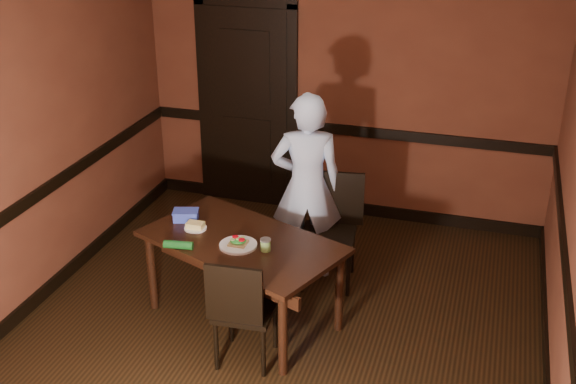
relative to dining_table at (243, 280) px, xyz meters
The scene contains 20 objects.
floor 0.48m from the dining_table, 24.57° to the right, with size 4.00×4.50×0.01m, color black.
wall_back 2.36m from the dining_table, 81.90° to the left, with size 4.00×0.02×2.70m, color #5A2B1B.
wall_front 2.60m from the dining_table, 82.83° to the right, with size 4.00×0.02×2.70m, color #5A2B1B.
wall_left 1.98m from the dining_table, behind, with size 0.02×4.50×2.70m, color #5A2B1B.
dado_back 2.19m from the dining_table, 81.85° to the left, with size 4.00×0.03×0.10m, color black.
dado_left 1.78m from the dining_table, behind, with size 0.03×4.50×0.10m, color black.
dado_right 2.35m from the dining_table, ahead, with size 0.03×4.50×0.10m, color black.
baseboard_back 2.14m from the dining_table, 81.85° to the left, with size 4.00×0.03×0.12m, color black.
baseboard_left 1.72m from the dining_table, behind, with size 0.03×4.50×0.12m, color black.
baseboard_right 2.31m from the dining_table, ahead, with size 0.03×4.50×0.12m, color black.
door 2.31m from the dining_table, 108.60° to the left, with size 1.05×0.07×2.20m.
dining_table is the anchor object (origin of this frame).
chair_far 0.89m from the dining_table, 55.35° to the left, with size 0.44×0.44×0.95m, color black, non-canonical shape.
chair_near 0.52m from the dining_table, 67.69° to the right, with size 0.40×0.40×0.87m, color black, non-canonical shape.
person 1.00m from the dining_table, 71.76° to the left, with size 0.60×0.39×1.65m, color #B6CDF1.
sandwich_plate 0.39m from the dining_table, 84.70° to the right, with size 0.28×0.28×0.07m.
sauce_jar 0.47m from the dining_table, 24.69° to the right, with size 0.08×0.08×0.09m.
cheese_saucer 0.56m from the dining_table, behind, with size 0.18×0.18×0.06m.
food_tub 0.69m from the dining_table, 161.49° to the left, with size 0.23×0.19×0.08m.
wrapped_veg 0.61m from the dining_table, 146.54° to the right, with size 0.06×0.06×0.22m, color #134C18.
Camera 1 is at (1.43, -4.37, 3.31)m, focal length 45.00 mm.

